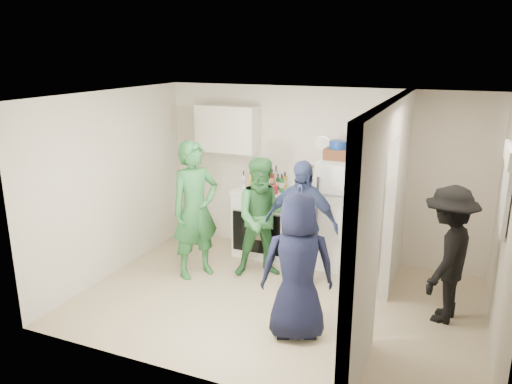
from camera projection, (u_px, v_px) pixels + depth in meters
floor at (277, 301)px, 6.18m from camera, size 4.80×4.80×0.00m
wall_back at (319, 173)px, 7.34m from camera, size 4.80×0.00×4.80m
wall_front at (210, 259)px, 4.33m from camera, size 4.80×0.00×4.80m
wall_left at (112, 184)px, 6.74m from camera, size 0.00×3.40×3.40m
wall_right at (506, 233)px, 4.93m from camera, size 0.00×3.40×3.40m
ceiling at (280, 97)px, 5.49m from camera, size 4.80×4.80×0.00m
partition_pier_back at (397, 192)px, 6.36m from camera, size 0.12×1.20×2.50m
partition_pier_front at (362, 255)px, 4.41m from camera, size 0.12×1.20×2.50m
partition_header at (390, 121)px, 5.10m from camera, size 0.12×1.00×0.40m
stove at (265, 221)px, 7.52m from camera, size 0.85×0.71×1.01m
upper_cabinet at (228, 129)px, 7.54m from camera, size 0.95×0.34×0.70m
fridge at (341, 215)px, 6.99m from camera, size 0.64×0.62×1.54m
wicker_basket at (337, 154)px, 6.84m from camera, size 0.35×0.25×0.15m
blue_bowl at (338, 145)px, 6.80m from camera, size 0.24×0.24×0.11m
yellow_cup_stack_top at (359, 154)px, 6.57m from camera, size 0.09×0.09×0.25m
wall_clock at (323, 143)px, 7.18m from camera, size 0.22×0.02×0.22m
spice_shelf at (318, 167)px, 7.27m from camera, size 0.35×0.08×0.03m
nook_window at (508, 189)px, 5.01m from camera, size 0.03×0.70×0.80m
nook_window_frame at (506, 189)px, 5.01m from camera, size 0.04×0.76×0.86m
nook_valance at (508, 155)px, 4.93m from camera, size 0.04×0.82×0.18m
yellow_cup_stack_stove at (252, 183)px, 7.20m from camera, size 0.09×0.09×0.25m
red_cup at (275, 190)px, 7.10m from camera, size 0.09×0.09×0.12m
person_green_left at (195, 210)px, 6.67m from camera, size 0.74×0.82×1.87m
person_green_center at (264, 218)px, 6.70m from camera, size 1.00×0.93×1.65m
person_denim at (301, 224)px, 6.39m from camera, size 1.00×0.44×1.68m
person_navy at (298, 267)px, 5.23m from camera, size 0.92×0.77×1.60m
person_nook at (448, 255)px, 5.57m from camera, size 0.79×1.13×1.58m
bottle_a at (252, 176)px, 7.56m from camera, size 0.07×0.07×0.29m
bottle_b at (251, 179)px, 7.34m from camera, size 0.07×0.07×0.29m
bottle_c at (265, 177)px, 7.50m from camera, size 0.06×0.06×0.27m
bottle_d at (265, 182)px, 7.30m from camera, size 0.07×0.07×0.24m
bottle_e at (276, 176)px, 7.46m from camera, size 0.06×0.06×0.32m
bottle_f at (278, 182)px, 7.30m from camera, size 0.06×0.06×0.24m
bottle_g at (285, 180)px, 7.37m from camera, size 0.08×0.08×0.25m
bottle_h at (244, 180)px, 7.36m from camera, size 0.06×0.06×0.27m
bottle_i at (272, 178)px, 7.40m from camera, size 0.06×0.06×0.28m
bottle_j at (282, 183)px, 7.16m from camera, size 0.07×0.07×0.28m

